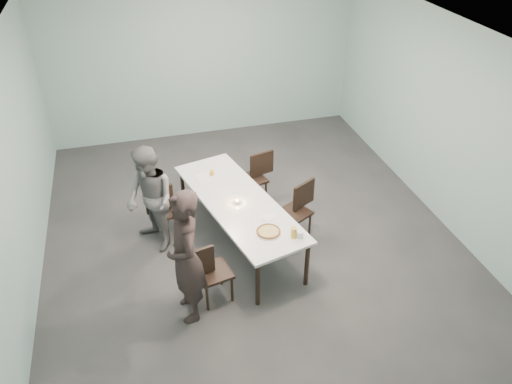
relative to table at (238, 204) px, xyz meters
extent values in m
plane|color=#333335|center=(0.20, 0.18, -0.69)|extent=(7.00, 7.00, 0.00)
cube|color=#90B5B4|center=(0.20, 3.68, 0.81)|extent=(6.00, 0.02, 3.00)
cube|color=#90B5B4|center=(0.20, -3.32, 0.81)|extent=(6.00, 0.02, 3.00)
cube|color=#90B5B4|center=(-2.80, 0.18, 0.81)|extent=(0.02, 7.00, 3.00)
cube|color=#90B5B4|center=(3.20, 0.18, 0.81)|extent=(0.02, 7.00, 3.00)
cube|color=white|center=(0.20, 0.18, 2.31)|extent=(6.00, 7.00, 0.02)
cube|color=white|center=(0.00, 0.00, 0.04)|extent=(1.50, 2.74, 0.04)
cylinder|color=black|center=(-0.07, -1.27, -0.34)|extent=(0.06, 0.06, 0.71)
cylinder|color=black|center=(-0.65, 1.09, -0.34)|extent=(0.06, 0.06, 0.71)
cylinder|color=black|center=(0.65, -1.09, -0.34)|extent=(0.06, 0.06, 0.71)
cylinder|color=black|center=(0.07, 1.27, -0.34)|extent=(0.06, 0.06, 0.71)
cube|color=black|center=(-0.57, -1.00, -0.26)|extent=(0.50, 0.50, 0.04)
cube|color=black|center=(-0.76, -1.04, -0.02)|extent=(0.42, 0.13, 0.40)
cylinder|color=black|center=(-0.70, -1.20, -0.49)|extent=(0.04, 0.04, 0.41)
cylinder|color=black|center=(-0.77, -0.87, -0.49)|extent=(0.04, 0.04, 0.41)
cylinder|color=black|center=(-0.37, -1.13, -0.49)|extent=(0.04, 0.04, 0.41)
cylinder|color=black|center=(-0.44, -0.80, -0.49)|extent=(0.04, 0.04, 0.41)
cube|color=black|center=(-0.88, 0.50, -0.26)|extent=(0.50, 0.50, 0.04)
cube|color=black|center=(-1.07, 0.45, -0.02)|extent=(0.42, 0.13, 0.40)
cylinder|color=black|center=(-1.01, 0.29, -0.49)|extent=(0.04, 0.04, 0.41)
cylinder|color=black|center=(-1.08, 0.62, -0.49)|extent=(0.04, 0.04, 0.41)
cylinder|color=black|center=(-0.68, 0.37, -0.49)|extent=(0.04, 0.04, 0.41)
cylinder|color=black|center=(-0.75, 0.70, -0.49)|extent=(0.04, 0.04, 0.41)
cube|color=black|center=(0.83, -0.07, -0.26)|extent=(0.57, 0.57, 0.04)
cube|color=black|center=(0.99, 0.02, -0.02)|extent=(0.39, 0.23, 0.40)
cylinder|color=black|center=(0.90, 0.16, -0.49)|extent=(0.04, 0.04, 0.41)
cylinder|color=black|center=(1.06, -0.14, -0.49)|extent=(0.04, 0.04, 0.41)
cylinder|color=black|center=(0.60, 0.00, -0.49)|extent=(0.04, 0.04, 0.41)
cylinder|color=black|center=(0.76, -0.30, -0.49)|extent=(0.04, 0.04, 0.41)
cube|color=black|center=(0.46, 0.98, -0.26)|extent=(0.51, 0.51, 0.04)
cube|color=black|center=(0.64, 1.03, -0.02)|extent=(0.42, 0.15, 0.40)
cylinder|color=black|center=(0.58, 1.19, -0.49)|extent=(0.04, 0.04, 0.41)
cylinder|color=black|center=(0.67, 0.86, -0.49)|extent=(0.04, 0.04, 0.41)
cylinder|color=black|center=(0.25, 1.10, -0.49)|extent=(0.04, 0.04, 0.41)
cylinder|color=black|center=(0.34, 0.77, -0.49)|extent=(0.04, 0.04, 0.41)
imported|color=black|center=(-0.91, -1.17, 0.20)|extent=(0.47, 0.68, 1.80)
imported|color=slate|center=(-1.20, 0.27, 0.11)|extent=(0.88, 0.96, 1.60)
cylinder|color=white|center=(0.21, -0.80, 0.06)|extent=(0.34, 0.34, 0.01)
cylinder|color=#E3CD81|center=(0.21, -0.80, 0.08)|extent=(0.30, 0.30, 0.01)
torus|color=brown|center=(0.21, -0.80, 0.08)|extent=(0.32, 0.32, 0.03)
cylinder|color=white|center=(0.29, -0.49, 0.06)|extent=(0.18, 0.18, 0.01)
cylinder|color=gold|center=(0.49, -0.98, 0.13)|extent=(0.08, 0.08, 0.15)
cylinder|color=silver|center=(0.57, -1.00, 0.10)|extent=(0.08, 0.08, 0.09)
cylinder|color=silver|center=(-0.03, -0.06, 0.07)|extent=(0.06, 0.06, 0.03)
cylinder|color=orange|center=(-0.03, -0.06, 0.10)|extent=(0.04, 0.04, 0.01)
cylinder|color=gold|center=(-0.23, 0.77, 0.10)|extent=(0.07, 0.07, 0.08)
cube|color=silver|center=(-0.34, 0.76, 0.06)|extent=(0.34, 0.29, 0.01)
camera|label=1|loc=(-1.28, -5.63, 4.09)|focal=35.00mm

